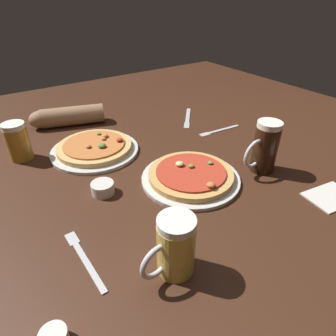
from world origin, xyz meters
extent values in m
cube|color=#3D2114|center=(0.00, 0.00, -0.01)|extent=(2.40, 2.40, 0.03)
cylinder|color=silver|center=(0.04, -0.08, 0.01)|extent=(0.32, 0.32, 0.01)
cylinder|color=tan|center=(0.04, -0.08, 0.02)|extent=(0.27, 0.27, 0.02)
cylinder|color=#B73823|center=(0.04, -0.08, 0.03)|extent=(0.22, 0.22, 0.01)
ellipsoid|color=#C67038|center=(0.03, -0.18, 0.04)|extent=(0.03, 0.03, 0.01)
ellipsoid|color=#DBC67A|center=(0.03, -0.03, 0.04)|extent=(0.03, 0.03, 0.01)
ellipsoid|color=olive|center=(0.05, -0.06, 0.04)|extent=(0.02, 0.02, 0.01)
ellipsoid|color=olive|center=(0.12, -0.08, 0.04)|extent=(0.02, 0.02, 0.01)
cylinder|color=silver|center=(-0.15, 0.28, 0.01)|extent=(0.33, 0.33, 0.01)
cylinder|color=tan|center=(-0.15, 0.28, 0.02)|extent=(0.28, 0.28, 0.02)
cylinder|color=#C67038|center=(-0.15, 0.28, 0.03)|extent=(0.23, 0.23, 0.01)
ellipsoid|color=olive|center=(-0.13, 0.23, 0.04)|extent=(0.03, 0.03, 0.01)
ellipsoid|color=#B73823|center=(-0.06, 0.24, 0.04)|extent=(0.03, 0.03, 0.01)
ellipsoid|color=#C67038|center=(-0.09, 0.30, 0.04)|extent=(0.02, 0.02, 0.01)
ellipsoid|color=olive|center=(-0.10, 0.34, 0.04)|extent=(0.02, 0.02, 0.01)
ellipsoid|color=#C67038|center=(-0.18, 0.26, 0.04)|extent=(0.02, 0.02, 0.01)
ellipsoid|color=#C67038|center=(-0.10, 0.28, 0.04)|extent=(0.02, 0.02, 0.01)
cylinder|color=#B27A23|center=(-0.38, 0.38, 0.06)|extent=(0.08, 0.08, 0.12)
cylinder|color=white|center=(-0.38, 0.38, 0.13)|extent=(0.08, 0.08, 0.02)
torus|color=silver|center=(-0.39, 0.43, 0.06)|extent=(0.02, 0.08, 0.08)
cylinder|color=gold|center=(-0.20, -0.33, 0.06)|extent=(0.08, 0.08, 0.13)
cylinder|color=white|center=(-0.20, -0.33, 0.14)|extent=(0.08, 0.08, 0.02)
torus|color=silver|center=(-0.26, -0.34, 0.06)|extent=(0.08, 0.02, 0.08)
cylinder|color=black|center=(0.28, -0.16, 0.08)|extent=(0.08, 0.08, 0.16)
cylinder|color=white|center=(0.28, -0.16, 0.17)|extent=(0.08, 0.08, 0.02)
torus|color=silver|center=(0.23, -0.16, 0.08)|extent=(0.10, 0.02, 0.10)
cylinder|color=silver|center=(-0.23, 0.02, 0.02)|extent=(0.07, 0.07, 0.04)
cube|color=silver|center=(0.33, -0.38, 0.00)|extent=(0.16, 0.13, 0.01)
cube|color=silver|center=(0.39, 0.15, 0.00)|extent=(0.17, 0.03, 0.01)
cube|color=silver|center=(0.30, 0.16, 0.00)|extent=(0.05, 0.03, 0.00)
cube|color=silver|center=(0.36, 0.36, 0.00)|extent=(0.14, 0.15, 0.01)
cube|color=silver|center=(0.29, 0.27, 0.00)|extent=(0.06, 0.06, 0.00)
cube|color=silver|center=(-0.36, -0.21, 0.00)|extent=(0.02, 0.17, 0.01)
cube|color=silver|center=(-0.37, -0.11, 0.00)|extent=(0.03, 0.04, 0.00)
cylinder|color=#936B4C|center=(-0.13, 0.57, 0.04)|extent=(0.28, 0.16, 0.08)
ellipsoid|color=#936B4C|center=(-0.25, 0.61, 0.04)|extent=(0.10, 0.08, 0.07)
camera|label=1|loc=(-0.46, -0.67, 0.54)|focal=31.01mm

